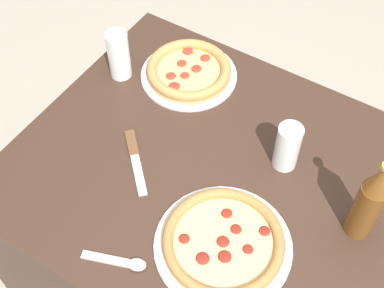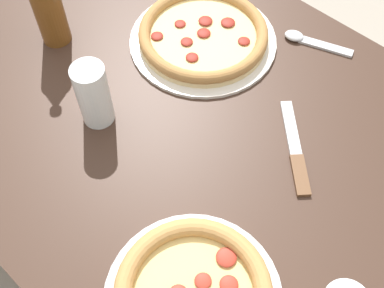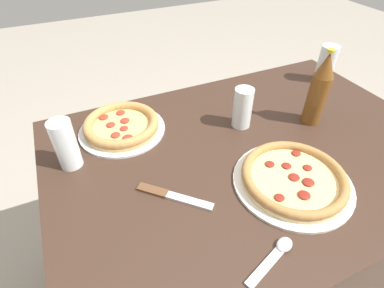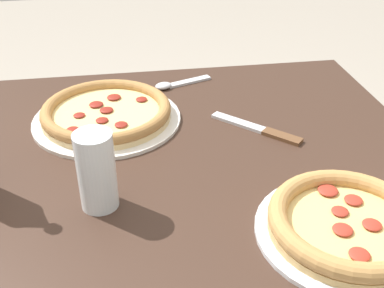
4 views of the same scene
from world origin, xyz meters
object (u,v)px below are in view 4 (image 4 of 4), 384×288
(glass_lemonade, at_px, (97,174))
(spoon, at_px, (174,84))
(pizza_margherita, at_px, (348,224))
(pizza_pepperoni, at_px, (107,113))
(knife, at_px, (260,129))

(glass_lemonade, bearing_deg, spoon, -112.13)
(glass_lemonade, bearing_deg, pizza_margherita, 160.39)
(pizza_pepperoni, bearing_deg, knife, 163.55)
(pizza_margherita, xyz_separation_m, glass_lemonade, (0.37, -0.13, 0.04))
(glass_lemonade, distance_m, knife, 0.39)
(pizza_pepperoni, distance_m, knife, 0.33)
(glass_lemonade, xyz_separation_m, spoon, (-0.18, -0.44, -0.06))
(knife, relative_size, spoon, 1.09)
(pizza_margherita, bearing_deg, glass_lemonade, -19.61)
(pizza_margherita, height_order, glass_lemonade, glass_lemonade)
(pizza_margherita, distance_m, glass_lemonade, 0.40)
(pizza_pepperoni, xyz_separation_m, glass_lemonade, (0.01, 0.29, 0.04))
(pizza_margherita, bearing_deg, spoon, -71.40)
(knife, height_order, spoon, spoon)
(pizza_pepperoni, xyz_separation_m, knife, (-0.32, 0.09, -0.02))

